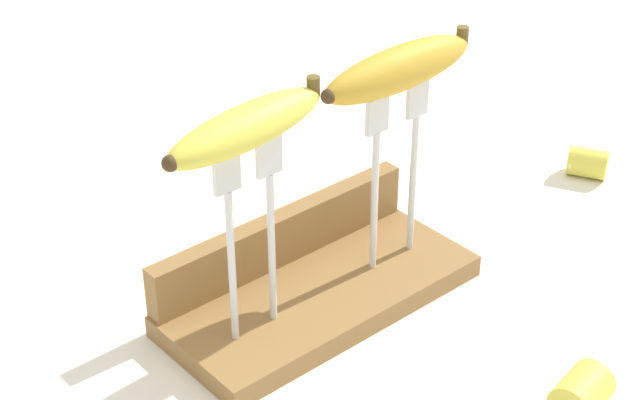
# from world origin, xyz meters

# --- Properties ---
(ground_plane) EXTENTS (3.00, 3.00, 0.00)m
(ground_plane) POSITION_xyz_m (0.00, 0.00, 0.00)
(ground_plane) COLOR white
(wooden_board) EXTENTS (0.32, 0.14, 0.02)m
(wooden_board) POSITION_xyz_m (0.00, 0.00, 0.01)
(wooden_board) COLOR olive
(wooden_board) RESTS_ON ground
(board_backstop) EXTENTS (0.31, 0.02, 0.06)m
(board_backstop) POSITION_xyz_m (0.00, 0.06, 0.05)
(board_backstop) COLOR olive
(board_backstop) RESTS_ON wooden_board
(fork_stand_left) EXTENTS (0.07, 0.01, 0.19)m
(fork_stand_left) POSITION_xyz_m (-0.09, -0.01, 0.14)
(fork_stand_left) COLOR silver
(fork_stand_left) RESTS_ON wooden_board
(fork_stand_right) EXTENTS (0.08, 0.01, 0.19)m
(fork_stand_right) POSITION_xyz_m (0.09, -0.01, 0.14)
(fork_stand_right) COLOR silver
(fork_stand_right) RESTS_ON wooden_board
(banana_raised_left) EXTENTS (0.18, 0.06, 0.04)m
(banana_raised_left) POSITION_xyz_m (-0.09, -0.01, 0.23)
(banana_raised_left) COLOR #DBD147
(banana_raised_left) RESTS_ON fork_stand_left
(banana_raised_right) EXTENTS (0.19, 0.04, 0.04)m
(banana_raised_right) POSITION_xyz_m (0.09, -0.01, 0.24)
(banana_raised_right) COLOR gold
(banana_raised_right) RESTS_ON fork_stand_right
(banana_chunk_near) EXTENTS (0.06, 0.05, 0.04)m
(banana_chunk_near) POSITION_xyz_m (0.07, -0.27, 0.02)
(banana_chunk_near) COLOR #DBD147
(banana_chunk_near) RESTS_ON ground
(banana_chunk_far) EXTENTS (0.05, 0.06, 0.04)m
(banana_chunk_far) POSITION_xyz_m (0.42, -0.01, 0.02)
(banana_chunk_far) COLOR #DBD147
(banana_chunk_far) RESTS_ON ground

